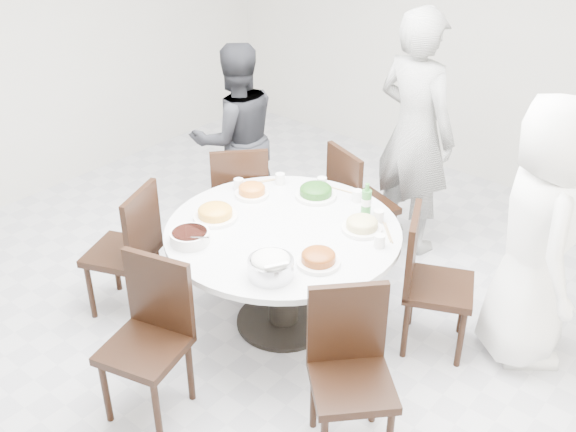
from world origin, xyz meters
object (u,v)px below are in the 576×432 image
Objects in this scene: chair_n at (363,203)px; diner_middle at (415,133)px; diner_right at (539,234)px; rice_bowl at (271,268)px; soup_bowl at (190,237)px; diner_left at (236,138)px; beverage_bottle at (366,199)px; chair_s at (144,346)px; dining_table at (283,277)px; chair_ne at (439,284)px; chair_nw at (239,197)px; chair_sw at (121,250)px; chair_se at (352,382)px.

diner_middle is (0.15, 0.42, 0.48)m from chair_n.
diner_right reaches higher than rice_bowl.
diner_middle is 7.82× the size of soup_bowl.
diner_left reaches higher than soup_bowl.
diner_middle is 1.43m from diner_left.
beverage_bottle is at bearing 56.82° from soup_bowl.
beverage_bottle is (0.02, 0.92, 0.06)m from rice_bowl.
chair_s is 3.90× the size of soup_bowl.
rice_bowl is at bearing -91.12° from beverage_bottle.
dining_table is at bearing -122.19° from beverage_bottle.
chair_n is (-0.96, 0.57, 0.00)m from chair_ne.
diner_right reaches higher than chair_nw.
chair_nw is 1.42m from diner_middle.
diner_middle is at bearing 14.47° from chair_ne.
dining_table is 1.58× the size of chair_sw.
rice_bowl is 1.14× the size of beverage_bottle.
chair_n is at bearing 166.54° from chair_nw.
chair_se is 3.65× the size of rice_bowl.
rice_bowl is (-0.68, 0.15, 0.33)m from chair_se.
chair_nw is 3.90× the size of soup_bowl.
chair_n and chair_nw have the same top height.
chair_n is 3.90× the size of soup_bowl.
chair_ne is at bearing 96.65° from chair_sw.
chair_nw is (-1.75, 0.04, 0.00)m from chair_ne.
diner_middle reaches higher than dining_table.
chair_s is at bearing 159.12° from chair_se.
soup_bowl is at bearing 60.41° from diner_left.
chair_se reaches higher than dining_table.
dining_table is 1.58× the size of chair_n.
diner_middle reaches higher than chair_n.
diner_right is at bearing 37.81° from chair_s.
rice_bowl is (1.24, 0.13, 0.33)m from chair_sw.
diner_middle is at bearing -88.63° from chair_n.
soup_bowl is at bearing 87.57° from diner_middle.
beverage_bottle is (1.26, 1.05, 0.39)m from chair_sw.
diner_left reaches higher than chair_sw.
chair_ne and chair_sw have the same top height.
beverage_bottle is (0.63, 0.97, 0.08)m from soup_bowl.
chair_n is 0.96m from chair_nw.
chair_se is 0.50× the size of diner_middle.
rice_bowl reaches higher than dining_table.
chair_sw reaches higher than dining_table.
diner_right is at bearing 116.40° from diner_left.
chair_nw is at bearing 72.36° from diner_left.
chair_nw is at bearing 62.60° from diner_right.
chair_n is 4.15× the size of beverage_bottle.
diner_middle is (-0.81, 0.99, 0.48)m from chair_ne.
chair_ne is 0.61× the size of diner_left.
diner_right is at bearing 98.10° from chair_sw.
diner_right is (2.29, 1.35, 0.39)m from chair_sw.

